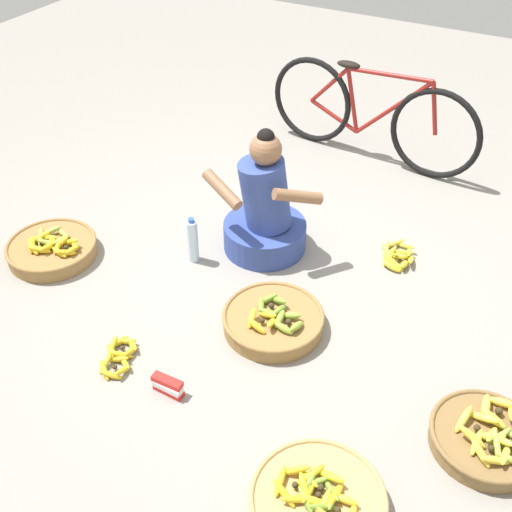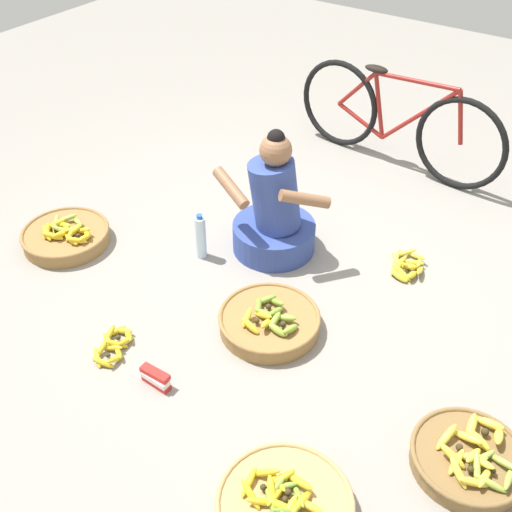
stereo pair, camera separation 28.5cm
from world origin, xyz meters
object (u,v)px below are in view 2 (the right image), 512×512
object	(u,v)px
vendor_woman_front	(274,213)
banana_basket_front_right	(469,458)
banana_basket_back_right	(285,506)
banana_basket_back_center	(66,236)
banana_basket_front_center	(269,321)
loose_bananas_mid_right	(114,344)
water_bottle	(201,237)
bicycle_leaning	(396,121)
loose_bananas_back_left	(406,266)
packet_carton_stack	(156,378)

from	to	relation	value
vendor_woman_front	banana_basket_front_right	xyz separation A→B (m)	(1.57, -0.83, -0.21)
banana_basket_front_right	banana_basket_back_right	bearing A→B (deg)	-129.62
banana_basket_front_right	banana_basket_back_center	bearing A→B (deg)	177.53
vendor_woman_front	banana_basket_front_center	xyz separation A→B (m)	(0.38, -0.62, -0.21)
banana_basket_back_right	loose_bananas_mid_right	world-z (taller)	banana_basket_back_right
banana_basket_back_center	loose_bananas_mid_right	world-z (taller)	banana_basket_back_center
vendor_woman_front	banana_basket_front_right	bearing A→B (deg)	-27.86
banana_basket_back_right	water_bottle	world-z (taller)	water_bottle
bicycle_leaning	banana_basket_back_right	size ratio (longest dim) A/B	2.97
loose_bananas_back_left	banana_basket_back_right	bearing A→B (deg)	-81.98
loose_bananas_mid_right	water_bottle	size ratio (longest dim) A/B	0.99
water_bottle	banana_basket_front_right	bearing A→B (deg)	-14.99
vendor_woman_front	packet_carton_stack	size ratio (longest dim) A/B	4.95
bicycle_leaning	water_bottle	bearing A→B (deg)	-105.25
banana_basket_back_center	loose_bananas_mid_right	bearing A→B (deg)	-28.40
vendor_woman_front	banana_basket_back_center	world-z (taller)	vendor_woman_front
banana_basket_back_right	banana_basket_front_center	bearing A→B (deg)	127.09
bicycle_leaning	banana_basket_back_center	distance (m)	2.49
bicycle_leaning	banana_basket_front_right	distance (m)	2.67
loose_bananas_mid_right	vendor_woman_front	bearing A→B (deg)	80.01
loose_bananas_back_left	packet_carton_stack	size ratio (longest dim) A/B	1.88
banana_basket_front_center	banana_basket_back_right	distance (m)	1.08
banana_basket_back_center	packet_carton_stack	world-z (taller)	banana_basket_back_center
bicycle_leaning	banana_basket_front_right	size ratio (longest dim) A/B	3.34
bicycle_leaning	water_bottle	world-z (taller)	bicycle_leaning
bicycle_leaning	loose_bananas_back_left	xyz separation A→B (m)	(0.64, -1.13, -0.33)
vendor_woman_front	bicycle_leaning	world-z (taller)	vendor_woman_front
water_bottle	bicycle_leaning	bearing A→B (deg)	74.75
banana_basket_front_right	packet_carton_stack	size ratio (longest dim) A/B	3.04
bicycle_leaning	banana_basket_back_right	xyz separation A→B (m)	(0.89, -2.89, -0.30)
banana_basket_front_right	banana_basket_back_center	xyz separation A→B (m)	(-2.69, 0.12, 0.00)
loose_bananas_back_left	water_bottle	size ratio (longest dim) A/B	1.02
vendor_woman_front	banana_basket_back_center	size ratio (longest dim) A/B	1.49
packet_carton_stack	loose_bananas_back_left	bearing A→B (deg)	67.22
vendor_woman_front	banana_basket_front_center	world-z (taller)	vendor_woman_front
banana_basket_front_center	loose_bananas_back_left	xyz separation A→B (m)	(0.40, 0.90, -0.03)
vendor_woman_front	water_bottle	distance (m)	0.47
banana_basket_back_center	banana_basket_front_center	size ratio (longest dim) A/B	1.00
banana_basket_back_right	banana_basket_front_right	bearing A→B (deg)	50.38
bicycle_leaning	loose_bananas_back_left	distance (m)	1.34
banana_basket_back_right	loose_bananas_mid_right	xyz separation A→B (m)	(-1.25, 0.28, -0.03)
water_bottle	packet_carton_stack	world-z (taller)	water_bottle
banana_basket_back_center	water_bottle	distance (m)	0.89
banana_basket_front_right	banana_basket_back_right	xyz separation A→B (m)	(-0.54, -0.65, 0.00)
banana_basket_back_center	banana_basket_front_center	world-z (taller)	banana_basket_back_center
loose_bananas_mid_right	packet_carton_stack	world-z (taller)	packet_carton_stack
banana_basket_back_right	water_bottle	bearing A→B (deg)	139.57
banana_basket_back_center	water_bottle	bearing A→B (deg)	26.30
loose_bananas_back_left	banana_basket_front_right	bearing A→B (deg)	-54.73
banana_basket_back_right	water_bottle	xyz separation A→B (m)	(-1.36, 1.16, 0.09)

